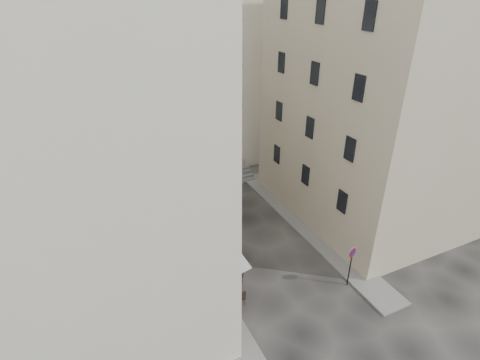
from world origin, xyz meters
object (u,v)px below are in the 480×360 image
no_parking_sign (351,259)px  bistro_table_b (232,278)px  pedestrian (226,234)px  bistro_table_a (232,300)px

no_parking_sign → bistro_table_b: 6.98m
no_parking_sign → pedestrian: bearing=113.8°
bistro_table_b → no_parking_sign: bearing=-25.9°
no_parking_sign → bistro_table_b: size_ratio=2.20×
bistro_table_a → bistro_table_b: 1.79m
bistro_table_a → pedestrian: pedestrian is taller
bistro_table_b → pedestrian: size_ratio=0.71×
bistro_table_b → pedestrian: 3.87m
bistro_table_b → pedestrian: pedestrian is taller
pedestrian → bistro_table_b: bearing=70.8°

